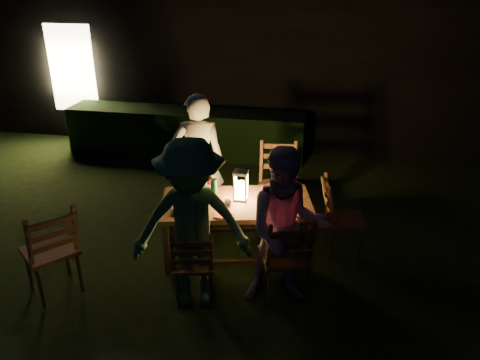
% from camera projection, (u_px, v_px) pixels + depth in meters
% --- Properties ---
extents(garden_envelope, '(40.00, 40.00, 3.20)m').
position_uv_depth(garden_envelope, '(238.00, 44.00, 9.91)').
color(garden_envelope, black).
rests_on(garden_envelope, ground).
extents(dining_table, '(1.82, 1.19, 0.70)m').
position_uv_depth(dining_table, '(236.00, 207.00, 5.26)').
color(dining_table, '#4C2F19').
rests_on(dining_table, ground).
extents(chair_near_left, '(0.48, 0.51, 0.89)m').
position_uv_depth(chair_near_left, '(194.00, 275.00, 4.70)').
color(chair_near_left, '#4C2F19').
rests_on(chair_near_left, ground).
extents(chair_near_right, '(0.59, 0.61, 1.01)m').
position_uv_depth(chair_near_right, '(284.00, 270.00, 4.71)').
color(chair_near_right, '#4C2F19').
rests_on(chair_near_right, ground).
extents(chair_far_left, '(0.52, 0.55, 1.03)m').
position_uv_depth(chair_far_left, '(200.00, 201.00, 6.08)').
color(chair_far_left, '#4C2F19').
rests_on(chair_far_left, ground).
extents(chair_far_right, '(0.54, 0.57, 1.09)m').
position_uv_depth(chair_far_right, '(277.00, 199.00, 6.11)').
color(chair_far_right, '#4C2F19').
rests_on(chair_far_right, ground).
extents(chair_end, '(0.52, 0.49, 0.97)m').
position_uv_depth(chair_end, '(342.00, 230.00, 5.45)').
color(chair_end, '#4C2F19').
rests_on(chair_end, ground).
extents(chair_spare, '(0.71, 0.70, 1.08)m').
position_uv_depth(chair_spare, '(54.00, 265.00, 4.76)').
color(chair_spare, '#4C2F19').
rests_on(chair_spare, ground).
extents(person_house_side, '(0.71, 0.55, 1.73)m').
position_uv_depth(person_house_side, '(199.00, 161.00, 5.89)').
color(person_house_side, white).
rests_on(person_house_side, ground).
extents(person_opp_right, '(0.92, 0.78, 1.64)m').
position_uv_depth(person_opp_right, '(286.00, 229.00, 4.45)').
color(person_opp_right, '#B87EA1').
rests_on(person_opp_right, ground).
extents(person_opp_left, '(1.25, 0.89, 1.75)m').
position_uv_depth(person_opp_left, '(192.00, 226.00, 4.40)').
color(person_opp_left, '#30603B').
rests_on(person_opp_left, ground).
extents(lantern, '(0.16, 0.16, 0.35)m').
position_uv_depth(lantern, '(241.00, 187.00, 5.21)').
color(lantern, white).
rests_on(lantern, dining_table).
extents(plate_far_left, '(0.25, 0.25, 0.01)m').
position_uv_depth(plate_far_left, '(188.00, 193.00, 5.41)').
color(plate_far_left, white).
rests_on(plate_far_left, dining_table).
extents(plate_near_left, '(0.25, 0.25, 0.01)m').
position_uv_depth(plate_near_left, '(186.00, 211.00, 5.01)').
color(plate_near_left, white).
rests_on(plate_near_left, dining_table).
extents(plate_far_right, '(0.25, 0.25, 0.01)m').
position_uv_depth(plate_far_right, '(274.00, 192.00, 5.44)').
color(plate_far_right, white).
rests_on(plate_far_right, dining_table).
extents(plate_near_right, '(0.25, 0.25, 0.01)m').
position_uv_depth(plate_near_right, '(279.00, 210.00, 5.04)').
color(plate_near_right, white).
rests_on(plate_near_right, dining_table).
extents(wineglass_a, '(0.06, 0.06, 0.18)m').
position_uv_depth(wineglass_a, '(210.00, 184.00, 5.44)').
color(wineglass_a, '#59070F').
rests_on(wineglass_a, dining_table).
extents(wineglass_b, '(0.06, 0.06, 0.18)m').
position_uv_depth(wineglass_b, '(170.00, 201.00, 5.06)').
color(wineglass_b, '#59070F').
rests_on(wineglass_b, dining_table).
extents(wineglass_c, '(0.06, 0.06, 0.18)m').
position_uv_depth(wineglass_c, '(266.00, 206.00, 4.95)').
color(wineglass_c, '#59070F').
rests_on(wineglass_c, dining_table).
extents(wineglass_d, '(0.06, 0.06, 0.18)m').
position_uv_depth(wineglass_d, '(290.00, 187.00, 5.38)').
color(wineglass_d, '#59070F').
rests_on(wineglass_d, dining_table).
extents(wineglass_e, '(0.06, 0.06, 0.18)m').
position_uv_depth(wineglass_e, '(228.00, 207.00, 4.92)').
color(wineglass_e, silver).
rests_on(wineglass_e, dining_table).
extents(bottle_table, '(0.07, 0.07, 0.28)m').
position_uv_depth(bottle_table, '(214.00, 191.00, 5.16)').
color(bottle_table, '#0F471E').
rests_on(bottle_table, dining_table).
extents(napkin_left, '(0.18, 0.14, 0.01)m').
position_uv_depth(napkin_left, '(223.00, 215.00, 4.93)').
color(napkin_left, red).
rests_on(napkin_left, dining_table).
extents(napkin_right, '(0.18, 0.14, 0.01)m').
position_uv_depth(napkin_right, '(289.00, 213.00, 4.98)').
color(napkin_right, red).
rests_on(napkin_right, dining_table).
extents(phone, '(0.14, 0.07, 0.01)m').
position_uv_depth(phone, '(179.00, 215.00, 4.93)').
color(phone, black).
rests_on(phone, dining_table).
extents(side_table, '(0.46, 0.46, 0.62)m').
position_uv_depth(side_table, '(193.00, 174.00, 6.29)').
color(side_table, brown).
rests_on(side_table, ground).
extents(ice_bucket, '(0.30, 0.30, 0.22)m').
position_uv_depth(ice_bucket, '(193.00, 161.00, 6.21)').
color(ice_bucket, '#A5A8AD').
rests_on(ice_bucket, side_table).
extents(bottle_bucket_a, '(0.07, 0.07, 0.32)m').
position_uv_depth(bottle_bucket_a, '(188.00, 159.00, 6.17)').
color(bottle_bucket_a, '#0F471E').
rests_on(bottle_bucket_a, side_table).
extents(bottle_bucket_b, '(0.07, 0.07, 0.32)m').
position_uv_depth(bottle_bucket_b, '(197.00, 157.00, 6.22)').
color(bottle_bucket_b, '#0F471E').
rests_on(bottle_bucket_b, side_table).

